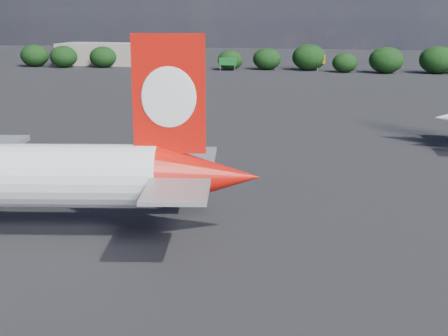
# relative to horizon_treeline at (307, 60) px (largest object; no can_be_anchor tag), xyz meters

# --- Properties ---
(ground) EXTENTS (500.00, 500.00, 0.00)m
(ground) POSITION_rel_horizon_treeline_xyz_m (-8.66, -119.95, -3.97)
(ground) COLOR black
(ground) RESTS_ON ground
(terminal_building) EXTENTS (42.00, 16.00, 8.00)m
(terminal_building) POSITION_rel_horizon_treeline_xyz_m (-73.66, 12.05, 0.03)
(terminal_building) COLOR gray
(terminal_building) RESTS_ON ground
(highway_sign) EXTENTS (6.00, 0.30, 4.50)m
(highway_sign) POSITION_rel_horizon_treeline_xyz_m (-26.66, -3.95, -0.85)
(highway_sign) COLOR #146624
(highway_sign) RESTS_ON ground
(billboard_yellow) EXTENTS (5.00, 0.30, 5.50)m
(billboard_yellow) POSITION_rel_horizon_treeline_xyz_m (3.34, 2.05, -0.10)
(billboard_yellow) COLOR gold
(billboard_yellow) RESTS_ON ground
(horizon_treeline) EXTENTS (206.27, 16.35, 9.00)m
(horizon_treeline) POSITION_rel_horizon_treeline_xyz_m (0.00, 0.00, 0.00)
(horizon_treeline) COLOR black
(horizon_treeline) RESTS_ON ground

